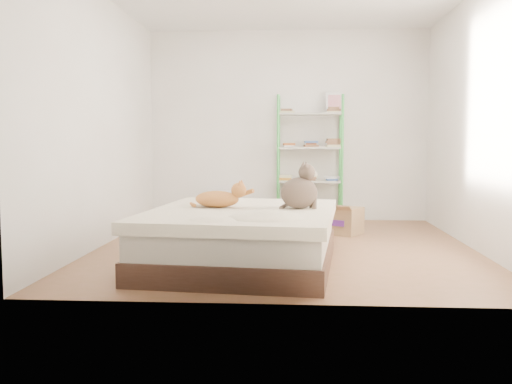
# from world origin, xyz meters

# --- Properties ---
(room) EXTENTS (3.81, 4.21, 2.61)m
(room) POSITION_xyz_m (0.00, 0.00, 1.30)
(room) COLOR #8F6047
(room) RESTS_ON ground
(bed) EXTENTS (1.75, 2.09, 0.50)m
(bed) POSITION_xyz_m (-0.36, -0.92, 0.25)
(bed) COLOR #432A1C
(bed) RESTS_ON ground
(orange_cat) EXTENTS (0.49, 0.30, 0.19)m
(orange_cat) POSITION_xyz_m (-0.59, -0.80, 0.59)
(orange_cat) COLOR #C7693E
(orange_cat) RESTS_ON bed
(grey_cat) EXTENTS (0.41, 0.36, 0.40)m
(grey_cat) POSITION_xyz_m (0.13, -0.85, 0.69)
(grey_cat) COLOR #755B4E
(grey_cat) RESTS_ON bed
(shelf_unit) EXTENTS (0.88, 0.36, 1.74)m
(shelf_unit) POSITION_xyz_m (0.31, 1.88, 0.83)
(shelf_unit) COLOR green
(shelf_unit) RESTS_ON ground
(cardboard_box) EXTENTS (0.57, 0.60, 0.37)m
(cardboard_box) POSITION_xyz_m (0.64, 0.88, 0.16)
(cardboard_box) COLOR #8B6749
(cardboard_box) RESTS_ON ground
(white_bin) EXTENTS (0.42, 0.39, 0.41)m
(white_bin) POSITION_xyz_m (-0.89, 1.85, 0.21)
(white_bin) COLOR silver
(white_bin) RESTS_ON ground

